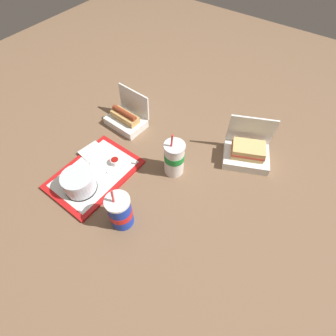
% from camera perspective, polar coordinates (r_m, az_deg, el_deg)
% --- Properties ---
extents(ground_plane, '(3.20, 3.20, 0.00)m').
position_cam_1_polar(ground_plane, '(1.15, -0.02, 0.22)').
color(ground_plane, brown).
extents(food_tray, '(0.38, 0.27, 0.01)m').
position_cam_1_polar(food_tray, '(1.16, -15.73, -1.28)').
color(food_tray, red).
rests_on(food_tray, ground_plane).
extents(cake_container, '(0.13, 0.13, 0.08)m').
position_cam_1_polar(cake_container, '(1.10, -18.79, -3.08)').
color(cake_container, black).
rests_on(cake_container, food_tray).
extents(ketchup_cup, '(0.04, 0.04, 0.02)m').
position_cam_1_polar(ketchup_cup, '(1.16, -11.47, 1.47)').
color(ketchup_cup, white).
rests_on(ketchup_cup, food_tray).
extents(napkin_stack, '(0.11, 0.11, 0.00)m').
position_cam_1_polar(napkin_stack, '(1.23, -16.02, 3.35)').
color(napkin_stack, white).
rests_on(napkin_stack, food_tray).
extents(plastic_fork, '(0.11, 0.04, 0.00)m').
position_cam_1_polar(plastic_fork, '(1.15, -10.84, 0.38)').
color(plastic_fork, white).
rests_on(plastic_fork, food_tray).
extents(clamshell_hotdog_front, '(0.15, 0.19, 0.17)m').
position_cam_1_polar(clamshell_hotdog_front, '(1.32, -8.98, 10.68)').
color(clamshell_hotdog_front, white).
rests_on(clamshell_hotdog_front, ground_plane).
extents(clamshell_sandwich_right, '(0.22, 0.24, 0.19)m').
position_cam_1_polar(clamshell_sandwich_right, '(1.20, 16.82, 3.39)').
color(clamshell_sandwich_right, white).
rests_on(clamshell_sandwich_right, ground_plane).
extents(soda_cup_front, '(0.09, 0.09, 0.22)m').
position_cam_1_polar(soda_cup_front, '(1.07, 1.24, 2.07)').
color(soda_cup_front, white).
rests_on(soda_cup_front, ground_plane).
extents(soda_cup_center, '(0.09, 0.09, 0.21)m').
position_cam_1_polar(soda_cup_center, '(0.96, -10.38, -9.27)').
color(soda_cup_center, '#1938B7').
rests_on(soda_cup_center, ground_plane).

